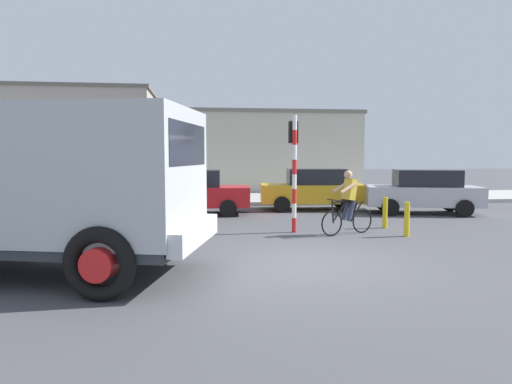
% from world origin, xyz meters
% --- Properties ---
extents(ground_plane, '(120.00, 120.00, 0.00)m').
position_xyz_m(ground_plane, '(0.00, 0.00, 0.00)').
color(ground_plane, '#4C4C51').
extents(sidewalk_far, '(80.00, 5.00, 0.16)m').
position_xyz_m(sidewalk_far, '(0.00, 12.53, 0.08)').
color(sidewalk_far, '#ADADA8').
rests_on(sidewalk_far, ground).
extents(truck_foreground, '(5.85, 3.78, 2.90)m').
position_xyz_m(truck_foreground, '(-4.80, -0.41, 1.67)').
color(truck_foreground, '#B2B7BC').
rests_on(truck_foreground, ground).
extents(cyclist, '(1.62, 0.76, 1.72)m').
position_xyz_m(cyclist, '(1.78, 2.91, 0.86)').
color(cyclist, black).
rests_on(cyclist, ground).
extents(traffic_light_pole, '(0.24, 0.43, 3.20)m').
position_xyz_m(traffic_light_pole, '(0.43, 3.51, 2.07)').
color(traffic_light_pole, red).
rests_on(traffic_light_pole, ground).
extents(car_red_near, '(4.16, 2.19, 1.60)m').
position_xyz_m(car_red_near, '(2.26, 8.51, 0.82)').
color(car_red_near, gold).
rests_on(car_red_near, ground).
extents(car_white_mid, '(4.10, 2.07, 1.60)m').
position_xyz_m(car_white_mid, '(-2.40, 7.65, 0.82)').
color(car_white_mid, red).
rests_on(car_white_mid, ground).
extents(car_far_side, '(4.30, 2.64, 1.60)m').
position_xyz_m(car_far_side, '(5.94, 6.85, 0.82)').
color(car_far_side, '#B7B7BC').
rests_on(car_far_side, ground).
extents(bollard_near, '(0.14, 0.14, 0.90)m').
position_xyz_m(bollard_near, '(3.22, 2.44, 0.45)').
color(bollard_near, gold).
rests_on(bollard_near, ground).
extents(bollard_far, '(0.14, 0.14, 0.90)m').
position_xyz_m(bollard_far, '(3.22, 3.84, 0.45)').
color(bollard_far, gold).
rests_on(bollard_far, ground).
extents(building_corner_left, '(12.19, 6.47, 5.96)m').
position_xyz_m(building_corner_left, '(-10.90, 19.71, 2.99)').
color(building_corner_left, '#9E9389').
rests_on(building_corner_left, ground).
extents(building_mid_block, '(10.66, 6.30, 4.59)m').
position_xyz_m(building_mid_block, '(1.54, 18.13, 2.30)').
color(building_mid_block, '#B2AD9E').
rests_on(building_mid_block, ground).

